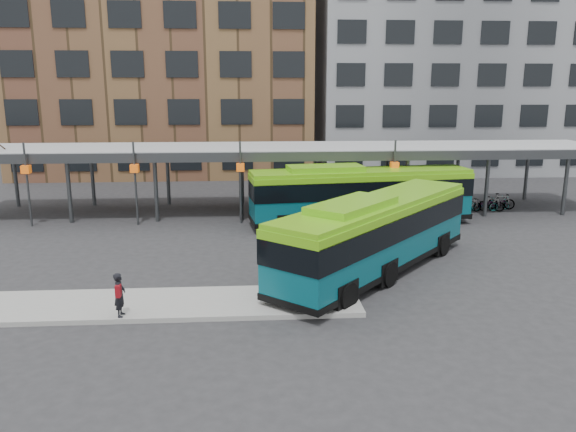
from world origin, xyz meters
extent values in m
plane|color=#28282B|center=(0.00, 0.00, 0.00)|extent=(120.00, 120.00, 0.00)
cube|color=gray|center=(-5.50, -3.00, 0.09)|extent=(14.00, 3.00, 0.18)
cube|color=#999B9E|center=(0.00, 13.00, 4.00)|extent=(40.00, 6.00, 0.35)
cube|color=#383A3D|center=(0.00, 10.00, 3.85)|extent=(40.00, 0.15, 0.55)
cylinder|color=#383A3D|center=(-18.00, 15.50, 1.90)|extent=(0.24, 0.24, 3.80)
cylinder|color=#383A3D|center=(-13.00, 10.50, 1.90)|extent=(0.24, 0.24, 3.80)
cylinder|color=#383A3D|center=(-13.00, 15.50, 1.90)|extent=(0.24, 0.24, 3.80)
cylinder|color=#383A3D|center=(-8.00, 10.50, 1.90)|extent=(0.24, 0.24, 3.80)
cylinder|color=#383A3D|center=(-8.00, 15.50, 1.90)|extent=(0.24, 0.24, 3.80)
cylinder|color=#383A3D|center=(-3.00, 10.50, 1.90)|extent=(0.24, 0.24, 3.80)
cylinder|color=#383A3D|center=(-3.00, 15.50, 1.90)|extent=(0.24, 0.24, 3.80)
cylinder|color=#383A3D|center=(2.00, 10.50, 1.90)|extent=(0.24, 0.24, 3.80)
cylinder|color=#383A3D|center=(2.00, 15.50, 1.90)|extent=(0.24, 0.24, 3.80)
cylinder|color=#383A3D|center=(7.00, 10.50, 1.90)|extent=(0.24, 0.24, 3.80)
cylinder|color=#383A3D|center=(7.00, 15.50, 1.90)|extent=(0.24, 0.24, 3.80)
cylinder|color=#383A3D|center=(12.00, 10.50, 1.90)|extent=(0.24, 0.24, 3.80)
cylinder|color=#383A3D|center=(12.00, 15.50, 1.90)|extent=(0.24, 0.24, 3.80)
cylinder|color=#383A3D|center=(17.00, 10.50, 1.90)|extent=(0.24, 0.24, 3.80)
cylinder|color=#383A3D|center=(17.00, 15.50, 1.90)|extent=(0.24, 0.24, 3.80)
cylinder|color=#383A3D|center=(-15.00, 9.70, 2.40)|extent=(0.12, 0.12, 4.80)
cube|color=#ED5C0D|center=(-15.00, 9.70, 3.30)|extent=(0.45, 0.45, 0.45)
cylinder|color=#383A3D|center=(-9.00, 9.70, 2.40)|extent=(0.12, 0.12, 4.80)
cube|color=#ED5C0D|center=(-9.00, 9.70, 3.30)|extent=(0.45, 0.45, 0.45)
cylinder|color=#383A3D|center=(-3.00, 9.70, 2.40)|extent=(0.12, 0.12, 4.80)
cube|color=#ED5C0D|center=(-3.00, 9.70, 3.30)|extent=(0.45, 0.45, 0.45)
cylinder|color=#383A3D|center=(6.00, 9.70, 2.40)|extent=(0.12, 0.12, 4.80)
cube|color=#ED5C0D|center=(6.00, 9.70, 3.30)|extent=(0.45, 0.45, 0.45)
cube|color=brown|center=(-10.00, 32.00, 11.00)|extent=(26.00, 14.00, 22.00)
cube|color=slate|center=(16.00, 32.00, 10.00)|extent=(24.00, 14.00, 20.00)
cube|color=#084E5A|center=(2.91, 0.31, 1.66)|extent=(10.22, 11.05, 2.60)
cube|color=black|center=(2.91, 0.31, 2.18)|extent=(10.31, 11.13, 0.99)
cube|color=#64B112|center=(2.91, 0.31, 3.07)|extent=(10.15, 10.98, 0.21)
cube|color=#64B112|center=(1.53, -1.24, 3.27)|extent=(4.16, 4.35, 0.36)
cube|color=black|center=(2.91, 0.31, 0.49)|extent=(10.31, 11.13, 0.25)
cylinder|color=black|center=(6.61, 2.57, 0.52)|extent=(0.92, 0.98, 1.04)
cylinder|color=black|center=(4.72, 4.26, 0.52)|extent=(0.92, 0.98, 1.04)
cylinder|color=black|center=(3.03, -1.46, 0.52)|extent=(0.92, 0.98, 1.04)
cylinder|color=black|center=(1.13, 0.22, 0.52)|extent=(0.92, 0.98, 1.04)
cylinder|color=black|center=(0.96, -3.79, 0.52)|extent=(0.92, 0.98, 1.04)
cylinder|color=black|center=(-0.94, -2.11, 0.52)|extent=(0.92, 0.98, 1.04)
cube|color=#084E5A|center=(3.87, 8.95, 1.68)|extent=(12.85, 4.19, 2.63)
cube|color=black|center=(3.87, 8.95, 2.21)|extent=(12.91, 4.25, 1.00)
cube|color=#64B112|center=(3.87, 8.95, 3.10)|extent=(12.83, 4.08, 0.21)
cube|color=#64B112|center=(1.79, 8.69, 3.31)|extent=(4.41, 2.40, 0.37)
cube|color=black|center=(3.87, 8.95, 0.49)|extent=(12.92, 4.26, 0.25)
cylinder|color=black|center=(8.20, 8.20, 0.53)|extent=(1.08, 0.44, 1.05)
cylinder|color=black|center=(7.88, 10.75, 0.53)|extent=(1.08, 0.44, 1.05)
cylinder|color=black|center=(2.78, 7.52, 0.53)|extent=(1.08, 0.44, 1.05)
cylinder|color=black|center=(2.46, 10.06, 0.53)|extent=(1.08, 0.44, 1.05)
cylinder|color=black|center=(-0.35, 7.12, 0.53)|extent=(1.08, 0.44, 1.05)
cylinder|color=black|center=(-0.67, 9.67, 0.53)|extent=(1.08, 0.44, 1.05)
imported|color=black|center=(-6.91, -4.20, 0.95)|extent=(0.37, 0.56, 1.53)
cube|color=maroon|center=(-6.91, -4.38, 1.15)|extent=(0.16, 0.29, 0.41)
imported|color=slate|center=(11.20, 12.25, 0.47)|extent=(1.81, 0.69, 0.94)
imported|color=slate|center=(11.58, 11.61, 0.46)|extent=(1.61, 0.86, 0.93)
imported|color=slate|center=(12.57, 11.87, 0.45)|extent=(1.79, 0.80, 0.91)
imported|color=slate|center=(13.00, 11.85, 0.49)|extent=(1.69, 0.95, 0.98)
imported|color=slate|center=(13.62, 12.11, 0.45)|extent=(1.80, 1.10, 0.89)
imported|color=slate|center=(13.84, 12.32, 0.54)|extent=(1.84, 0.72, 1.07)
camera|label=1|loc=(-2.42, -22.45, 7.81)|focal=35.00mm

